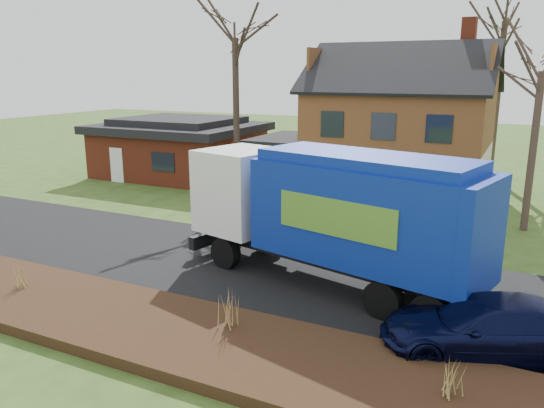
% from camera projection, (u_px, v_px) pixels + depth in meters
% --- Properties ---
extents(ground, '(120.00, 120.00, 0.00)m').
position_uv_depth(ground, '(245.00, 266.00, 18.41)').
color(ground, '#2F4717').
rests_on(ground, ground).
extents(road, '(80.00, 7.00, 0.02)m').
position_uv_depth(road, '(245.00, 266.00, 18.40)').
color(road, black).
rests_on(road, ground).
extents(mulch_verge, '(80.00, 3.50, 0.30)m').
position_uv_depth(mulch_verge, '(146.00, 326.00, 13.75)').
color(mulch_verge, black).
rests_on(mulch_verge, ground).
extents(main_house, '(12.95, 8.95, 9.26)m').
position_uv_depth(main_house, '(391.00, 119.00, 28.91)').
color(main_house, beige).
rests_on(main_house, ground).
extents(ranch_house, '(9.80, 8.20, 3.70)m').
position_uv_depth(ranch_house, '(180.00, 147.00, 34.41)').
color(ranch_house, '#953720').
rests_on(ranch_house, ground).
extents(garbage_truck, '(10.31, 4.97, 4.27)m').
position_uv_depth(garbage_truck, '(334.00, 209.00, 16.23)').
color(garbage_truck, black).
rests_on(garbage_truck, ground).
extents(silver_sedan, '(4.11, 1.68, 1.33)m').
position_uv_depth(silver_sedan, '(255.00, 212.00, 22.94)').
color(silver_sedan, '#B3B5BB').
rests_on(silver_sedan, ground).
extents(navy_wagon, '(5.38, 3.64, 1.45)m').
position_uv_depth(navy_wagon, '(488.00, 327.00, 12.46)').
color(navy_wagon, black).
rests_on(navy_wagon, ground).
extents(tree_front_west, '(3.88, 3.88, 11.53)m').
position_uv_depth(tree_front_west, '(235.00, 14.00, 27.64)').
color(tree_front_west, '#392B22').
rests_on(tree_front_west, ground).
extents(grass_clump_west, '(0.32, 0.27, 0.85)m').
position_uv_depth(grass_clump_west, '(18.00, 273.00, 15.77)').
color(grass_clump_west, tan).
rests_on(grass_clump_west, mulch_verge).
extents(grass_clump_mid, '(0.38, 0.32, 1.07)m').
position_uv_depth(grass_clump_mid, '(228.00, 308.00, 13.20)').
color(grass_clump_mid, tan).
rests_on(grass_clump_mid, mulch_verge).
extents(grass_clump_east, '(0.34, 0.28, 0.84)m').
position_uv_depth(grass_clump_east, '(453.00, 377.00, 10.43)').
color(grass_clump_east, '#A9914A').
rests_on(grass_clump_east, mulch_verge).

